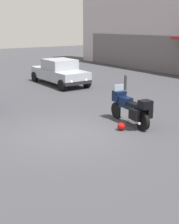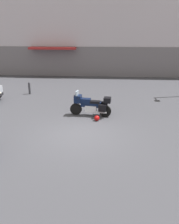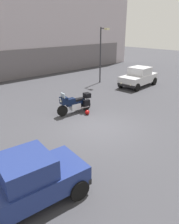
# 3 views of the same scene
# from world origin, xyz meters

# --- Properties ---
(ground_plane) EXTENTS (80.00, 80.00, 0.00)m
(ground_plane) POSITION_xyz_m (0.00, 0.00, 0.00)
(ground_plane) COLOR #38383D
(motorcycle) EXTENTS (2.26, 0.88, 1.36)m
(motorcycle) POSITION_xyz_m (0.38, 2.40, 0.62)
(motorcycle) COLOR black
(motorcycle) RESTS_ON ground
(helmet) EXTENTS (0.28, 0.28, 0.28)m
(helmet) POSITION_xyz_m (0.72, 1.70, 0.14)
(helmet) COLOR #990C0C
(helmet) RESTS_ON ground
(car_hatchback_near) EXTENTS (3.96, 2.03, 1.64)m
(car_hatchback_near) POSITION_xyz_m (8.37, 3.51, 0.81)
(car_hatchback_near) COLOR silver
(car_hatchback_near) RESTS_ON ground
(car_compact_side) EXTENTS (3.59, 2.01, 1.56)m
(car_compact_side) POSITION_xyz_m (-5.06, -2.16, 0.77)
(car_compact_side) COLOR navy
(car_compact_side) RESTS_ON ground
(streetlamp_curbside) EXTENTS (0.28, 0.94, 4.82)m
(streetlamp_curbside) POSITION_xyz_m (6.88, 6.60, 2.93)
(streetlamp_curbside) COLOR #2D2D33
(streetlamp_curbside) RESTS_ON ground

